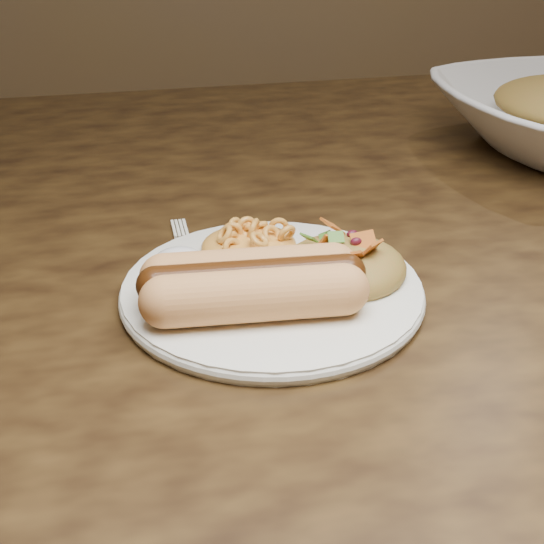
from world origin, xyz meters
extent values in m
cube|color=#4B3316|center=(0.00, 0.00, 0.73)|extent=(1.60, 0.90, 0.04)
cylinder|color=white|center=(-0.07, -0.17, 0.76)|extent=(0.23, 0.23, 0.01)
cylinder|color=tan|center=(-0.09, -0.21, 0.78)|extent=(0.12, 0.05, 0.04)
cylinder|color=tan|center=(-0.09, -0.18, 0.78)|extent=(0.12, 0.05, 0.04)
cylinder|color=#461F09|center=(-0.09, -0.20, 0.78)|extent=(0.14, 0.04, 0.03)
ellipsoid|color=#F5B640|center=(-0.08, -0.11, 0.78)|extent=(0.08, 0.07, 0.03)
ellipsoid|color=white|center=(-0.14, -0.14, 0.78)|extent=(0.06, 0.06, 0.03)
ellipsoid|color=#C84728|center=(-0.02, -0.17, 0.77)|extent=(0.10, 0.09, 0.04)
cube|color=white|center=(-0.13, -0.10, 0.75)|extent=(0.07, 0.15, 0.00)
camera|label=1|loc=(-0.18, -0.65, 1.04)|focal=50.00mm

